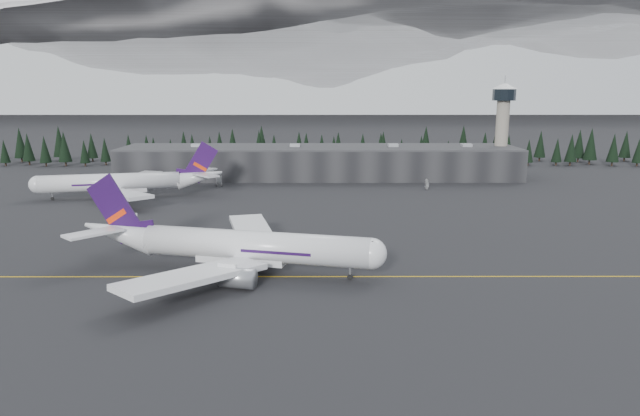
{
  "coord_description": "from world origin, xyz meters",
  "views": [
    {
      "loc": [
        -0.27,
        -107.31,
        35.7
      ],
      "look_at": [
        0.0,
        20.0,
        9.0
      ],
      "focal_mm": 32.0,
      "sensor_mm": 36.0,
      "label": 1
    }
  ],
  "objects_px": {
    "terminal": "(319,162)",
    "gse_vehicle_b": "(427,187)",
    "control_tower": "(503,119)",
    "gse_vehicle_a": "(219,185)",
    "jet_parked": "(128,182)",
    "jet_main": "(229,245)"
  },
  "relations": [
    {
      "from": "terminal",
      "to": "gse_vehicle_b",
      "type": "relative_size",
      "value": 42.09
    },
    {
      "from": "jet_main",
      "to": "jet_parked",
      "type": "distance_m",
      "value": 91.15
    },
    {
      "from": "terminal",
      "to": "jet_parked",
      "type": "bearing_deg",
      "value": -145.25
    },
    {
      "from": "terminal",
      "to": "control_tower",
      "type": "xyz_separation_m",
      "value": [
        75.0,
        3.0,
        17.11
      ]
    },
    {
      "from": "jet_main",
      "to": "gse_vehicle_a",
      "type": "relative_size",
      "value": 13.49
    },
    {
      "from": "jet_parked",
      "to": "jet_main",
      "type": "bearing_deg",
      "value": 107.89
    },
    {
      "from": "control_tower",
      "to": "jet_main",
      "type": "relative_size",
      "value": 0.6
    },
    {
      "from": "jet_main",
      "to": "gse_vehicle_b",
      "type": "relative_size",
      "value": 16.57
    },
    {
      "from": "terminal",
      "to": "gse_vehicle_b",
      "type": "bearing_deg",
      "value": -36.57
    },
    {
      "from": "gse_vehicle_a",
      "to": "gse_vehicle_b",
      "type": "xyz_separation_m",
      "value": [
        76.55,
        -6.31,
        -0.0
      ]
    },
    {
      "from": "control_tower",
      "to": "jet_parked",
      "type": "distance_m",
      "value": 148.05
    },
    {
      "from": "control_tower",
      "to": "jet_main",
      "type": "height_order",
      "value": "control_tower"
    },
    {
      "from": "control_tower",
      "to": "gse_vehicle_a",
      "type": "height_order",
      "value": "control_tower"
    },
    {
      "from": "gse_vehicle_a",
      "to": "gse_vehicle_b",
      "type": "bearing_deg",
      "value": -26.97
    },
    {
      "from": "terminal",
      "to": "jet_parked",
      "type": "distance_m",
      "value": 77.96
    },
    {
      "from": "jet_main",
      "to": "jet_parked",
      "type": "height_order",
      "value": "jet_main"
    },
    {
      "from": "jet_parked",
      "to": "gse_vehicle_b",
      "type": "bearing_deg",
      "value": 176.21
    },
    {
      "from": "jet_main",
      "to": "gse_vehicle_b",
      "type": "xyz_separation_m",
      "value": [
        57.17,
        94.25,
        -4.66
      ]
    },
    {
      "from": "gse_vehicle_a",
      "to": "control_tower",
      "type": "bearing_deg",
      "value": -9.43
    },
    {
      "from": "control_tower",
      "to": "gse_vehicle_b",
      "type": "distance_m",
      "value": 53.23
    },
    {
      "from": "terminal",
      "to": "gse_vehicle_b",
      "type": "height_order",
      "value": "terminal"
    },
    {
      "from": "jet_main",
      "to": "jet_parked",
      "type": "relative_size",
      "value": 1.02
    }
  ]
}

